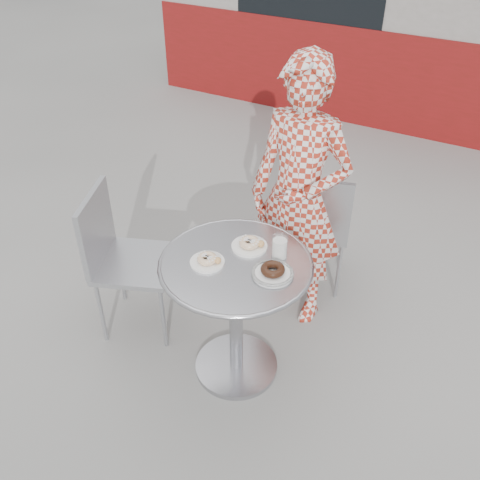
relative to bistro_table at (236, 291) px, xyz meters
The scene contains 9 objects.
ground 0.59m from the bistro_table, ahead, with size 60.00×60.00×0.00m, color gray.
bistro_table is the anchor object (origin of this frame).
chair_far 1.02m from the bistro_table, 86.09° to the left, with size 0.52×0.53×0.89m.
chair_left 0.78m from the bistro_table, behind, with size 0.57×0.57×0.92m.
seated_person 0.68m from the bistro_table, 84.89° to the left, with size 0.60×0.40×1.65m, color #9E2718.
plate_far 0.25m from the bistro_table, 88.21° to the left, with size 0.19×0.19×0.05m.
plate_near 0.25m from the bistro_table, 148.50° to the right, with size 0.17×0.17×0.05m.
plate_checker 0.29m from the bistro_table, ahead, with size 0.21×0.21×0.05m.
milk_cup 0.33m from the bistro_table, 39.96° to the left, with size 0.08×0.08×0.12m.
Camera 1 is at (0.99, -1.80, 2.45)m, focal length 40.00 mm.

